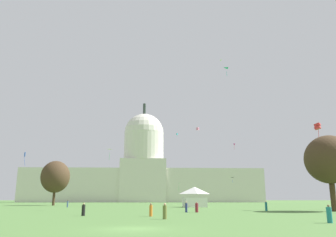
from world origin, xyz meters
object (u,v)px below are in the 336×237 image
(person_orange_lawn_far_right, at_px, (151,210))
(kite_turquoise_mid, at_px, (228,69))
(kite_black_low, at_px, (233,178))
(person_teal_front_left, at_px, (266,206))
(person_navy_back_center, at_px, (186,207))
(person_maroon_near_tree_east, at_px, (197,208))
(tree_east_far, at_px, (329,160))
(kite_red_low, at_px, (317,127))
(person_olive_front_right, at_px, (165,212))
(person_teal_front_center, at_px, (329,215))
(kite_pink_mid, at_px, (198,129))
(event_tent, at_px, (195,197))
(person_denim_aisle_center, at_px, (68,204))
(kite_green_low, at_px, (178,184))
(person_black_mid_left, at_px, (83,210))
(kite_magenta_mid, at_px, (234,144))
(kite_gold_low, at_px, (60,183))
(kite_cyan_mid, at_px, (177,134))
(tree_west_near, at_px, (55,177))
(kite_white_high, at_px, (220,61))
(kite_lime_mid, at_px, (109,151))
(kite_blue_low, at_px, (25,156))
(capitol_building, at_px, (143,173))

(person_orange_lawn_far_right, relative_size, kite_turquoise_mid, 0.77)
(kite_black_low, bearing_deg, person_teal_front_left, -126.73)
(person_navy_back_center, relative_size, person_maroon_near_tree_east, 1.02)
(tree_east_far, distance_m, kite_red_low, 9.28)
(person_maroon_near_tree_east, distance_m, kite_black_low, 93.72)
(person_olive_front_right, xyz_separation_m, person_teal_front_center, (14.00, -6.26, -0.03))
(kite_turquoise_mid, height_order, kite_pink_mid, kite_turquoise_mid)
(event_tent, height_order, person_denim_aisle_center, event_tent)
(kite_black_low, distance_m, kite_green_low, 42.14)
(person_teal_front_left, distance_m, person_black_mid_left, 31.55)
(tree_east_far, xyz_separation_m, person_orange_lawn_far_right, (-29.91, -14.21, -7.77))
(tree_east_far, relative_size, kite_green_low, 3.14)
(person_maroon_near_tree_east, relative_size, kite_magenta_mid, 0.52)
(event_tent, bearing_deg, kite_black_low, 63.63)
(kite_gold_low, bearing_deg, tree_east_far, -117.98)
(person_denim_aisle_center, bearing_deg, kite_pink_mid, -109.64)
(tree_east_far, relative_size, person_teal_front_left, 7.53)
(person_navy_back_center, bearing_deg, kite_turquoise_mid, -133.15)
(person_navy_back_center, bearing_deg, person_black_mid_left, 24.01)
(person_teal_front_center, distance_m, kite_cyan_mid, 131.03)
(kite_gold_low, bearing_deg, kite_red_low, -115.41)
(kite_pink_mid, xyz_separation_m, kite_cyan_mid, (-6.38, 25.18, 2.53))
(tree_west_near, relative_size, person_maroon_near_tree_east, 8.60)
(person_teal_front_left, relative_size, kite_turquoise_mid, 0.85)
(tree_west_near, xyz_separation_m, kite_white_high, (52.32, -2.40, 38.53))
(tree_west_near, relative_size, person_olive_front_right, 8.44)
(kite_gold_low, distance_m, kite_white_high, 82.13)
(person_olive_front_right, relative_size, kite_pink_mid, 1.23)
(tree_west_near, bearing_deg, kite_lime_mid, 51.92)
(person_denim_aisle_center, xyz_separation_m, kite_green_low, (33.91, 94.63, 8.50))
(kite_black_low, height_order, kite_blue_low, kite_blue_low)
(event_tent, height_order, person_teal_front_left, event_tent)
(kite_white_high, bearing_deg, person_black_mid_left, -24.38)
(person_denim_aisle_center, relative_size, kite_green_low, 0.44)
(kite_green_low, relative_size, kite_pink_mid, 3.07)
(tree_east_far, distance_m, person_navy_back_center, 25.85)
(capitol_building, relative_size, person_navy_back_center, 85.95)
(event_tent, distance_m, person_black_mid_left, 46.11)
(person_black_mid_left, height_order, person_navy_back_center, person_navy_back_center)
(person_olive_front_right, relative_size, kite_red_low, 0.41)
(person_olive_front_right, bearing_deg, person_denim_aisle_center, 120.24)
(person_orange_lawn_far_right, height_order, kite_blue_low, kite_blue_low)
(person_black_mid_left, bearing_deg, person_teal_front_left, -58.16)
(person_orange_lawn_far_right, bearing_deg, tree_west_near, -149.39)
(event_tent, relative_size, person_navy_back_center, 3.71)
(person_teal_front_center, bearing_deg, kite_cyan_mid, -158.33)
(event_tent, bearing_deg, kite_turquoise_mid, -61.61)
(kite_black_low, height_order, kite_magenta_mid, kite_magenta_mid)
(person_denim_aisle_center, xyz_separation_m, kite_white_high, (42.50, 20.79, 46.32))
(kite_black_low, distance_m, kite_cyan_mid, 34.31)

